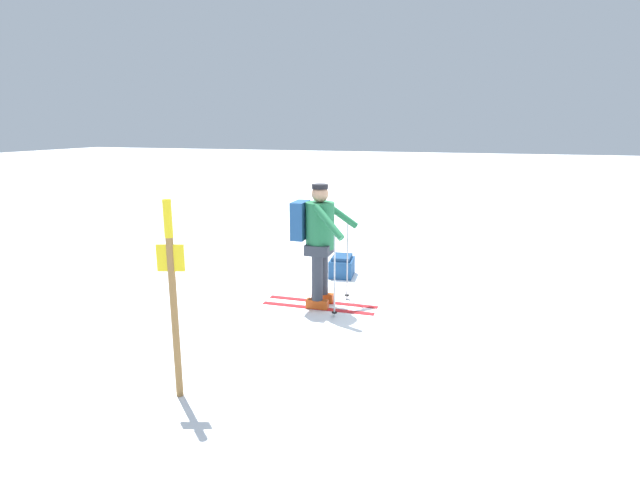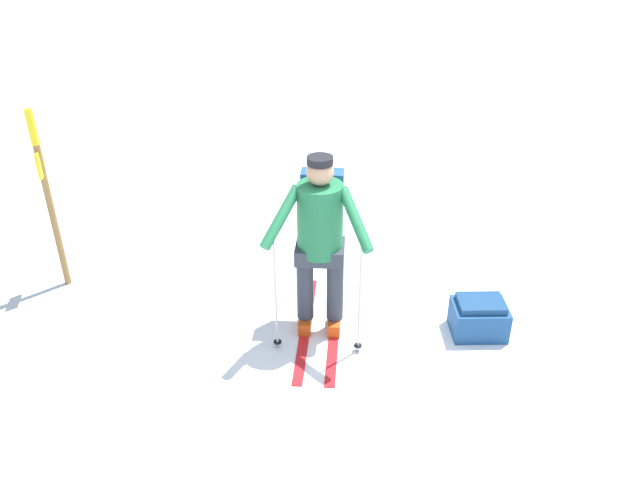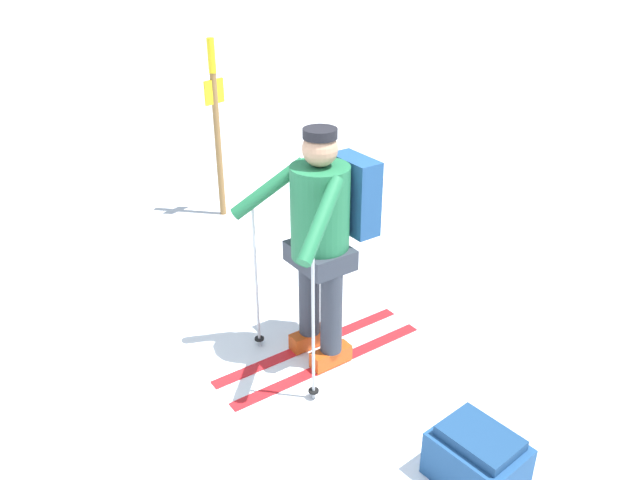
{
  "view_description": "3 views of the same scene",
  "coord_description": "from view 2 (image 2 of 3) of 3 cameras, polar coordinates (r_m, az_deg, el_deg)",
  "views": [
    {
      "loc": [
        -6.75,
        -1.21,
        2.45
      ],
      "look_at": [
        -0.49,
        0.77,
        0.93
      ],
      "focal_mm": 28.0,
      "sensor_mm": 36.0,
      "label": 1
    },
    {
      "loc": [
        -0.07,
        -3.83,
        3.52
      ],
      "look_at": [
        -0.49,
        0.77,
        0.93
      ],
      "focal_mm": 35.0,
      "sensor_mm": 36.0,
      "label": 2
    },
    {
      "loc": [
        2.54,
        -1.28,
        2.78
      ],
      "look_at": [
        -0.49,
        0.77,
        0.93
      ],
      "focal_mm": 35.0,
      "sensor_mm": 36.0,
      "label": 3
    }
  ],
  "objects": [
    {
      "name": "ground_plane",
      "position": [
        5.2,
        4.78,
        -13.49
      ],
      "size": [
        80.0,
        80.0,
        0.0
      ],
      "primitive_type": "plane",
      "color": "white"
    },
    {
      "name": "skier",
      "position": [
        5.29,
        0.02,
        0.74
      ],
      "size": [
        0.93,
        1.58,
        1.69
      ],
      "color": "red",
      "rests_on": "ground_plane"
    },
    {
      "name": "dropped_backpack",
      "position": [
        5.84,
        14.33,
        -6.87
      ],
      "size": [
        0.52,
        0.42,
        0.35
      ],
      "color": "navy",
      "rests_on": "ground_plane"
    },
    {
      "name": "trail_marker",
      "position": [
        6.45,
        -23.8,
        4.58
      ],
      "size": [
        0.09,
        0.24,
        1.84
      ],
      "color": "olive",
      "rests_on": "ground_plane"
    }
  ]
}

